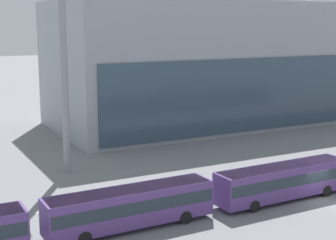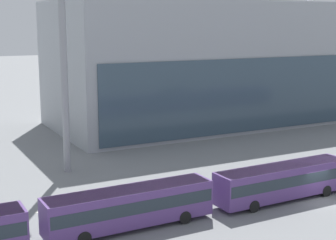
{
  "view_description": "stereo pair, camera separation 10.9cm",
  "coord_description": "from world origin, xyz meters",
  "px_view_note": "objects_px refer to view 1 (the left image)",
  "views": [
    {
      "loc": [
        -31.46,
        -31.06,
        14.99
      ],
      "look_at": [
        -3.94,
        20.67,
        4.0
      ],
      "focal_mm": 55.0,
      "sensor_mm": 36.0,
      "label": 1
    },
    {
      "loc": [
        -31.37,
        -31.11,
        14.99
      ],
      "look_at": [
        -3.94,
        20.67,
        4.0
      ],
      "focal_mm": 55.0,
      "sensor_mm": 36.0,
      "label": 2
    }
  ],
  "objects_px": {
    "shuttle_bus_2": "(131,205)",
    "floodlight_mast": "(63,41)",
    "airliner_parked_remote": "(336,64)",
    "shuttle_bus_3": "(283,180)",
    "airliner_at_gate_far": "(151,81)"
  },
  "relations": [
    {
      "from": "airliner_at_gate_far",
      "to": "shuttle_bus_3",
      "type": "xyz_separation_m",
      "value": [
        -12.08,
        -50.16,
        -3.03
      ]
    },
    {
      "from": "shuttle_bus_2",
      "to": "shuttle_bus_3",
      "type": "height_order",
      "value": "same"
    },
    {
      "from": "shuttle_bus_2",
      "to": "floodlight_mast",
      "type": "distance_m",
      "value": 20.36
    },
    {
      "from": "airliner_at_gate_far",
      "to": "shuttle_bus_2",
      "type": "distance_m",
      "value": 56.35
    },
    {
      "from": "airliner_parked_remote",
      "to": "floodlight_mast",
      "type": "bearing_deg",
      "value": 77.04
    },
    {
      "from": "airliner_at_gate_far",
      "to": "shuttle_bus_2",
      "type": "relative_size",
      "value": 2.69
    },
    {
      "from": "airliner_at_gate_far",
      "to": "shuttle_bus_2",
      "type": "bearing_deg",
      "value": 150.01
    },
    {
      "from": "airliner_parked_remote",
      "to": "airliner_at_gate_far",
      "type": "bearing_deg",
      "value": 57.05
    },
    {
      "from": "airliner_parked_remote",
      "to": "shuttle_bus_3",
      "type": "height_order",
      "value": "airliner_parked_remote"
    },
    {
      "from": "airliner_at_gate_far",
      "to": "floodlight_mast",
      "type": "relative_size",
      "value": 1.51
    },
    {
      "from": "airliner_parked_remote",
      "to": "shuttle_bus_2",
      "type": "relative_size",
      "value": 2.61
    },
    {
      "from": "airliner_at_gate_far",
      "to": "floodlight_mast",
      "type": "distance_m",
      "value": 42.79
    },
    {
      "from": "airliner_at_gate_far",
      "to": "airliner_parked_remote",
      "type": "height_order",
      "value": "airliner_at_gate_far"
    },
    {
      "from": "shuttle_bus_2",
      "to": "shuttle_bus_3",
      "type": "relative_size",
      "value": 1.0
    },
    {
      "from": "shuttle_bus_2",
      "to": "floodlight_mast",
      "type": "relative_size",
      "value": 0.56
    }
  ]
}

